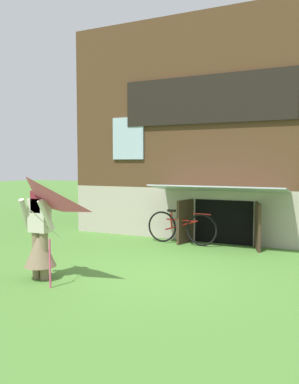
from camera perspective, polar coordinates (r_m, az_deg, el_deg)
ground_plane at (r=7.00m, az=0.63°, el=-11.74°), size 60.00×60.00×0.00m
log_house at (r=12.23m, az=12.04°, el=8.12°), size 7.50×6.63×5.57m
person at (r=6.73m, az=-15.78°, el=-6.80°), size 0.61×0.52×1.56m
kite at (r=6.04m, az=-17.61°, el=-2.07°), size 1.14×1.15×1.60m
bicycle_red at (r=9.36m, az=4.67°, el=-5.22°), size 1.79×0.15×0.81m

